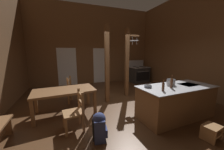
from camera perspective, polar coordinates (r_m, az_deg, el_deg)
ground_plane at (r=4.35m, az=3.85°, el=-15.12°), size 7.68×8.37×0.10m
wall_back at (r=7.62m, az=-8.14°, el=12.99°), size 7.68×0.14×4.39m
wall_right at (r=6.27m, az=35.61°, el=11.87°), size 0.14×8.37×4.39m
glazed_door_back_left at (r=7.41m, az=-19.59°, el=3.52°), size 1.00×0.01×2.05m
glazed_panel_back_right at (r=7.66m, az=-5.29°, el=4.27°), size 0.84×0.01×2.05m
kitchen_island at (r=4.03m, az=26.75°, el=-10.66°), size 2.21×1.07×0.90m
stove_range at (r=7.99m, az=12.10°, el=0.39°), size 1.21×0.91×1.32m
support_post_with_pot_rack at (r=5.21m, az=7.04°, el=6.34°), size 0.57×0.23×2.74m
support_post_center at (r=4.51m, az=-2.29°, el=4.61°), size 0.14×0.14×2.74m
step_stool at (r=3.57m, az=38.33°, el=-19.28°), size 0.40×0.34×0.30m
dining_table at (r=3.97m, az=-20.66°, el=-7.45°), size 1.77×1.05×0.74m
ladderback_chair_near_window at (r=4.83m, az=-17.06°, el=-6.58°), size 0.54×0.54×0.95m
ladderback_chair_by_post at (r=3.17m, az=-16.26°, el=-15.58°), size 0.49×0.49×0.95m
backpack at (r=2.82m, az=-5.72°, el=-21.84°), size 0.34×0.35×0.60m
stockpot_on_counter at (r=3.91m, az=25.09°, el=-2.97°), size 0.30×0.23×0.17m
mixing_bowl_on_counter at (r=3.46m, az=16.00°, el=-4.90°), size 0.19×0.19×0.07m
bottle_tall_on_counter at (r=3.60m, az=25.38°, el=-3.21°), size 0.06×0.06×0.35m
bottle_short_on_counter at (r=3.26m, az=22.15°, el=-4.86°), size 0.06×0.06×0.27m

